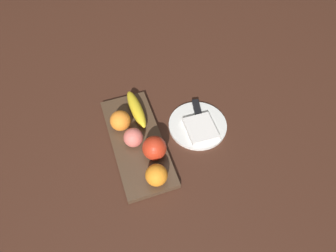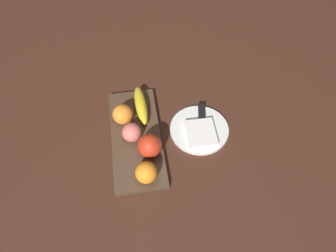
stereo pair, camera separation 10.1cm
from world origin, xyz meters
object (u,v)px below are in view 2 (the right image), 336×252
fruit_tray (136,137)px  peach (132,132)px  banana (141,105)px  folded_napkin (201,133)px  orange_near_apple (123,114)px  dinner_plate (199,129)px  apple (150,146)px  knife (202,118)px  orange_near_banana (146,173)px

fruit_tray → peach: size_ratio=6.28×
banana → folded_napkin: 0.24m
orange_near_apple → peach: orange_near_apple is taller
fruit_tray → folded_napkin: 0.22m
orange_near_apple → folded_napkin: 0.28m
orange_near_apple → dinner_plate: orange_near_apple is taller
orange_near_apple → banana: bearing=122.4°
apple → orange_near_apple: 0.16m
peach → knife: (-0.05, 0.25, -0.04)m
apple → orange_near_banana: bearing=-13.8°
apple → dinner_plate: (-0.07, 0.18, -0.05)m
fruit_tray → orange_near_apple: bearing=-153.1°
apple → peach: (-0.06, -0.05, -0.01)m
peach → knife: peach is taller
banana → orange_near_banana: size_ratio=2.57×
apple → orange_near_banana: (0.09, -0.02, -0.00)m
peach → orange_near_apple: bearing=-162.9°
apple → peach: apple is taller
apple → folded_napkin: size_ratio=0.70×
orange_near_apple → knife: size_ratio=0.39×
apple → orange_near_apple: size_ratio=1.11×
banana → orange_near_banana: 0.28m
orange_near_banana → peach: size_ratio=1.06×
fruit_tray → orange_near_banana: (0.16, 0.02, 0.04)m
orange_near_banana → dinner_plate: (-0.16, 0.20, -0.05)m
dinner_plate → apple: bearing=-68.1°
orange_near_apple → orange_near_banana: orange_near_apple is taller
apple → orange_near_apple: bearing=-151.9°
banana → fruit_tray: bearing=161.0°
fruit_tray → apple: apple is taller
apple → peach: 0.08m
apple → dinner_plate: size_ratio=0.38×
apple → orange_near_banana: apple is taller
fruit_tray → knife: bearing=99.8°
peach → orange_near_banana: bearing=11.1°
folded_napkin → knife: size_ratio=0.61×
folded_napkin → peach: bearing=-94.3°
peach → dinner_plate: size_ratio=0.31×
orange_near_banana → orange_near_apple: bearing=-166.9°
banana → knife: banana is taller
dinner_plate → knife: size_ratio=1.14×
peach → folded_napkin: (0.02, 0.23, -0.03)m
dinner_plate → knife: knife is taller
apple → orange_near_banana: 0.09m
fruit_tray → folded_napkin: bearing=83.4°
orange_near_apple → dinner_plate: (0.07, 0.26, -0.05)m
fruit_tray → folded_napkin: size_ratio=3.65×
orange_near_apple → fruit_tray: bearing=26.9°
dinner_plate → fruit_tray: bearing=-90.0°
peach → folded_napkin: peach is taller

